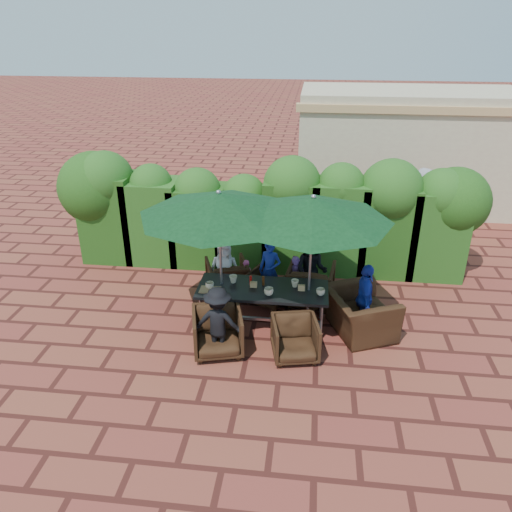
# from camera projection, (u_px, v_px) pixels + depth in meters

# --- Properties ---
(ground) EXTENTS (80.00, 80.00, 0.00)m
(ground) POSITION_uv_depth(u_px,v_px,m) (255.00, 321.00, 9.03)
(ground) COLOR maroon
(ground) RESTS_ON ground
(dining_table) EXTENTS (2.25, 0.90, 0.75)m
(dining_table) POSITION_uv_depth(u_px,v_px,m) (263.00, 292.00, 8.62)
(dining_table) COLOR black
(dining_table) RESTS_ON ground
(umbrella_left) EXTENTS (2.69, 2.69, 2.46)m
(umbrella_left) POSITION_uv_depth(u_px,v_px,m) (219.00, 204.00, 8.11)
(umbrella_left) COLOR gray
(umbrella_left) RESTS_ON ground
(umbrella_right) EXTENTS (2.60, 2.60, 2.46)m
(umbrella_right) POSITION_uv_depth(u_px,v_px,m) (313.00, 209.00, 7.90)
(umbrella_right) COLOR gray
(umbrella_right) RESTS_ON ground
(chair_far_left) EXTENTS (0.96, 0.93, 0.78)m
(chair_far_left) POSITION_uv_depth(u_px,v_px,m) (227.00, 275.00, 9.78)
(chair_far_left) COLOR black
(chair_far_left) RESTS_ON ground
(chair_far_mid) EXTENTS (0.89, 0.87, 0.71)m
(chair_far_mid) POSITION_uv_depth(u_px,v_px,m) (269.00, 285.00, 9.50)
(chair_far_mid) COLOR black
(chair_far_mid) RESTS_ON ground
(chair_far_right) EXTENTS (0.93, 0.89, 0.86)m
(chair_far_right) POSITION_uv_depth(u_px,v_px,m) (311.00, 282.00, 9.44)
(chair_far_right) COLOR black
(chair_far_right) RESTS_ON ground
(chair_near_left) EXTENTS (0.94, 0.91, 0.81)m
(chair_near_left) POSITION_uv_depth(u_px,v_px,m) (218.00, 330.00, 8.04)
(chair_near_left) COLOR black
(chair_near_left) RESTS_ON ground
(chair_near_right) EXTENTS (0.83, 0.80, 0.73)m
(chair_near_right) POSITION_uv_depth(u_px,v_px,m) (295.00, 337.00, 7.93)
(chair_near_right) COLOR black
(chair_near_right) RESTS_ON ground
(chair_end_right) EXTENTS (1.14, 1.36, 1.01)m
(chair_end_right) POSITION_uv_depth(u_px,v_px,m) (360.00, 307.00, 8.50)
(chair_end_right) COLOR black
(chair_end_right) RESTS_ON ground
(adult_far_left) EXTENTS (0.60, 0.39, 1.18)m
(adult_far_left) POSITION_uv_depth(u_px,v_px,m) (225.00, 269.00, 9.59)
(adult_far_left) COLOR silver
(adult_far_left) RESTS_ON ground
(adult_far_mid) EXTENTS (0.50, 0.44, 1.19)m
(adult_far_mid) POSITION_uv_depth(u_px,v_px,m) (270.00, 270.00, 9.55)
(adult_far_mid) COLOR #1F32A8
(adult_far_mid) RESTS_ON ground
(adult_far_right) EXTENTS (0.68, 0.50, 1.29)m
(adult_far_right) POSITION_uv_depth(u_px,v_px,m) (311.00, 271.00, 9.41)
(adult_far_right) COLOR black
(adult_far_right) RESTS_ON ground
(adult_near_left) EXTENTS (0.80, 0.40, 1.21)m
(adult_near_left) POSITION_uv_depth(u_px,v_px,m) (218.00, 322.00, 7.88)
(adult_near_left) COLOR black
(adult_near_left) RESTS_ON ground
(adult_end_right) EXTENTS (0.41, 0.76, 1.26)m
(adult_end_right) POSITION_uv_depth(u_px,v_px,m) (365.00, 299.00, 8.50)
(adult_end_right) COLOR #1F32A8
(adult_end_right) RESTS_ON ground
(child_left) EXTENTS (0.33, 0.29, 0.75)m
(child_left) POSITION_uv_depth(u_px,v_px,m) (246.00, 278.00, 9.72)
(child_left) COLOR #EC539B
(child_left) RESTS_ON ground
(child_right) EXTENTS (0.34, 0.28, 0.91)m
(child_right) POSITION_uv_depth(u_px,v_px,m) (296.00, 279.00, 9.52)
(child_right) COLOR #7D4AA2
(child_right) RESTS_ON ground
(pedestrian_a) EXTENTS (1.85, 1.19, 1.87)m
(pedestrian_a) POSITION_uv_depth(u_px,v_px,m) (344.00, 200.00, 12.17)
(pedestrian_a) COLOR green
(pedestrian_a) RESTS_ON ground
(pedestrian_b) EXTENTS (0.82, 0.51, 1.68)m
(pedestrian_b) POSITION_uv_depth(u_px,v_px,m) (369.00, 201.00, 12.42)
(pedestrian_b) COLOR #EC539B
(pedestrian_b) RESTS_ON ground
(pedestrian_c) EXTENTS (1.13, 1.17, 1.75)m
(pedestrian_c) POSITION_uv_depth(u_px,v_px,m) (421.00, 204.00, 12.13)
(pedestrian_c) COLOR gray
(pedestrian_c) RESTS_ON ground
(cup_a) EXTENTS (0.15, 0.15, 0.12)m
(cup_a) POSITION_uv_depth(u_px,v_px,m) (210.00, 285.00, 8.55)
(cup_a) COLOR beige
(cup_a) RESTS_ON dining_table
(cup_b) EXTENTS (0.14, 0.14, 0.13)m
(cup_b) POSITION_uv_depth(u_px,v_px,m) (233.00, 279.00, 8.74)
(cup_b) COLOR beige
(cup_b) RESTS_ON dining_table
(cup_c) EXTENTS (0.16, 0.16, 0.13)m
(cup_c) POSITION_uv_depth(u_px,v_px,m) (269.00, 292.00, 8.35)
(cup_c) COLOR beige
(cup_c) RESTS_ON dining_table
(cup_d) EXTENTS (0.14, 0.14, 0.13)m
(cup_d) POSITION_uv_depth(u_px,v_px,m) (295.00, 283.00, 8.61)
(cup_d) COLOR beige
(cup_d) RESTS_ON dining_table
(cup_e) EXTENTS (0.15, 0.15, 0.12)m
(cup_e) POSITION_uv_depth(u_px,v_px,m) (321.00, 292.00, 8.35)
(cup_e) COLOR beige
(cup_e) RESTS_ON dining_table
(ketchup_bottle) EXTENTS (0.04, 0.04, 0.17)m
(ketchup_bottle) POSITION_uv_depth(u_px,v_px,m) (251.00, 280.00, 8.67)
(ketchup_bottle) COLOR #B20C0A
(ketchup_bottle) RESTS_ON dining_table
(sauce_bottle) EXTENTS (0.04, 0.04, 0.17)m
(sauce_bottle) POSITION_uv_depth(u_px,v_px,m) (263.00, 281.00, 8.65)
(sauce_bottle) COLOR #4C230C
(sauce_bottle) RESTS_ON dining_table
(serving_tray) EXTENTS (0.35, 0.25, 0.02)m
(serving_tray) POSITION_uv_depth(u_px,v_px,m) (210.00, 290.00, 8.51)
(serving_tray) COLOR #9A724A
(serving_tray) RESTS_ON dining_table
(number_block_left) EXTENTS (0.12, 0.06, 0.10)m
(number_block_left) POSITION_uv_depth(u_px,v_px,m) (254.00, 285.00, 8.60)
(number_block_left) COLOR tan
(number_block_left) RESTS_ON dining_table
(number_block_right) EXTENTS (0.12, 0.06, 0.10)m
(number_block_right) POSITION_uv_depth(u_px,v_px,m) (301.00, 288.00, 8.49)
(number_block_right) COLOR tan
(number_block_right) RESTS_ON dining_table
(hedge_wall) EXTENTS (9.10, 1.60, 2.46)m
(hedge_wall) POSITION_uv_depth(u_px,v_px,m) (264.00, 208.00, 10.55)
(hedge_wall) COLOR #16380F
(hedge_wall) RESTS_ON ground
(building) EXTENTS (6.20, 3.08, 3.20)m
(building) POSITION_uv_depth(u_px,v_px,m) (406.00, 148.00, 14.23)
(building) COLOR beige
(building) RESTS_ON ground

